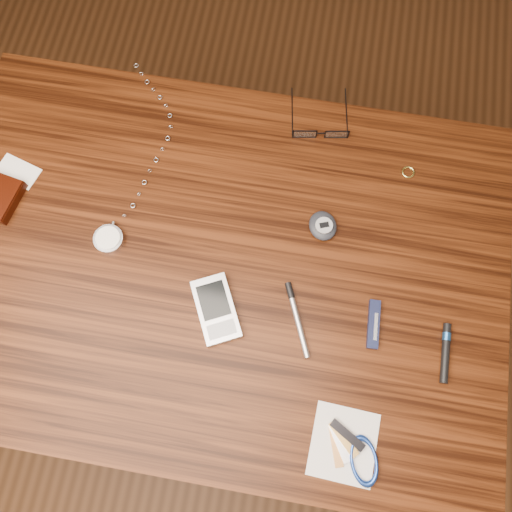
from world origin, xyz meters
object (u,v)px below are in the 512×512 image
object	(u,v)px
desk	(221,277)
pocket_knife	(374,324)
eyeglasses	(321,131)
pocket_watch	(112,231)
pedometer	(323,226)
pda_phone	(216,309)
silver_pen	(296,314)
notepad_keys	(354,452)

from	to	relation	value
desk	pocket_knife	world-z (taller)	pocket_knife
desk	eyeglasses	size ratio (longest dim) A/B	8.17
desk	eyeglasses	bearing A→B (deg)	62.93
pocket_watch	pedometer	distance (m)	0.37
pedometer	eyeglasses	bearing A→B (deg)	98.95
pda_phone	pedometer	xyz separation A→B (m)	(0.15, 0.18, 0.00)
eyeglasses	silver_pen	distance (m)	0.34
desk	silver_pen	bearing A→B (deg)	-24.37
desk	eyeglasses	distance (m)	0.33
pda_phone	silver_pen	distance (m)	0.13
pocket_watch	notepad_keys	bearing A→B (deg)	-31.98
desk	eyeglasses	xyz separation A→B (m)	(0.14, 0.28, 0.11)
eyeglasses	pedometer	world-z (taller)	same
pda_phone	notepad_keys	size ratio (longest dim) A/B	1.03
notepad_keys	pocket_knife	world-z (taller)	pocket_knife
silver_pen	pedometer	bearing A→B (deg)	81.72
pedometer	pocket_knife	xyz separation A→B (m)	(0.11, -0.16, -0.00)
eyeglasses	notepad_keys	distance (m)	0.56
desk	pocket_watch	distance (m)	0.22
pedometer	pocket_knife	world-z (taller)	pedometer
pocket_watch	silver_pen	size ratio (longest dim) A/B	3.20
pda_phone	notepad_keys	xyz separation A→B (m)	(0.25, -0.18, -0.00)
pocket_watch	eyeglasses	bearing A→B (deg)	37.57
desk	notepad_keys	world-z (taller)	notepad_keys
pda_phone	pedometer	size ratio (longest dim) A/B	1.84
eyeglasses	pocket_knife	bearing A→B (deg)	-68.33
desk	pedometer	bearing A→B (deg)	28.77
eyeglasses	pedometer	bearing A→B (deg)	-81.05
desk	silver_pen	size ratio (longest dim) A/B	8.23
eyeglasses	pocket_watch	world-z (taller)	eyeglasses
pedometer	notepad_keys	size ratio (longest dim) A/B	0.56
pda_phone	pocket_knife	bearing A→B (deg)	4.44
pda_phone	notepad_keys	distance (m)	0.31
eyeglasses	notepad_keys	world-z (taller)	eyeglasses
eyeglasses	pocket_knife	world-z (taller)	eyeglasses
silver_pen	eyeglasses	bearing A→B (deg)	90.93
desk	pda_phone	world-z (taller)	pda_phone
pocket_watch	pda_phone	xyz separation A→B (m)	(0.21, -0.10, 0.00)
desk	pocket_watch	bearing A→B (deg)	173.63
eyeglasses	pocket_knife	xyz separation A→B (m)	(0.13, -0.34, -0.01)
pda_phone	pocket_knife	world-z (taller)	pda_phone
eyeglasses	silver_pen	bearing A→B (deg)	-89.07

